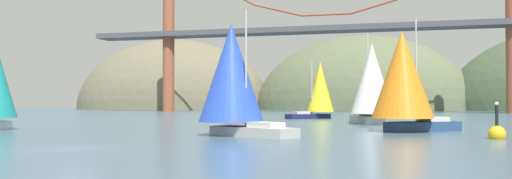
% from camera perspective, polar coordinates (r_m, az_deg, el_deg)
% --- Properties ---
extents(ground_plane, '(360.00, 360.00, 0.00)m').
position_cam_1_polar(ground_plane, '(29.18, -18.88, -5.94)').
color(ground_plane, '#426075').
extents(headland_left, '(64.05, 44.00, 44.66)m').
position_cam_1_polar(headland_left, '(174.34, -8.86, -2.07)').
color(headland_left, '#6B664C').
rests_on(headland_left, ground_plane).
extents(headland_center, '(63.10, 44.00, 43.40)m').
position_cam_1_polar(headland_center, '(159.49, 11.23, -2.13)').
color(headland_center, '#5B6647').
rests_on(headland_center, ground_plane).
extents(suspension_bridge, '(112.22, 6.00, 39.39)m').
position_cam_1_polar(suspension_bridge, '(121.34, 7.46, 6.62)').
color(suspension_bridge, brown).
rests_on(suspension_bridge, ground_plane).
extents(sailboat_crimson_sail, '(9.07, 6.41, 9.34)m').
position_cam_1_polar(sailboat_crimson_sail, '(79.84, -2.21, 0.35)').
color(sailboat_crimson_sail, '#B7B2A8').
rests_on(sailboat_crimson_sail, ground_plane).
extents(sailboat_yellow_sail, '(7.20, 7.25, 8.27)m').
position_cam_1_polar(sailboat_yellow_sail, '(77.39, 6.73, 0.06)').
color(sailboat_yellow_sail, '#191E4C').
rests_on(sailboat_yellow_sail, ground_plane).
extents(sailboat_blue_spinnaker, '(8.51, 6.67, 8.82)m').
position_cam_1_polar(sailboat_blue_spinnaker, '(38.40, -2.49, 1.42)').
color(sailboat_blue_spinnaker, '#B7B2A8').
rests_on(sailboat_blue_spinnaker, ground_plane).
extents(sailboat_orange_sail, '(8.10, 7.50, 9.14)m').
position_cam_1_polar(sailboat_orange_sail, '(44.21, 15.38, 1.21)').
color(sailboat_orange_sail, navy).
rests_on(sailboat_orange_sail, ground_plane).
extents(sailboat_white_mainsail, '(5.83, 8.32, 9.89)m').
position_cam_1_polar(sailboat_white_mainsail, '(58.32, 12.16, 0.80)').
color(sailboat_white_mainsail, '#B7B2A8').
rests_on(sailboat_white_mainsail, ground_plane).
extents(channel_buoy, '(1.10, 1.10, 2.64)m').
position_cam_1_polar(channel_buoy, '(38.03, 24.19, -4.24)').
color(channel_buoy, gold).
rests_on(channel_buoy, ground_plane).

